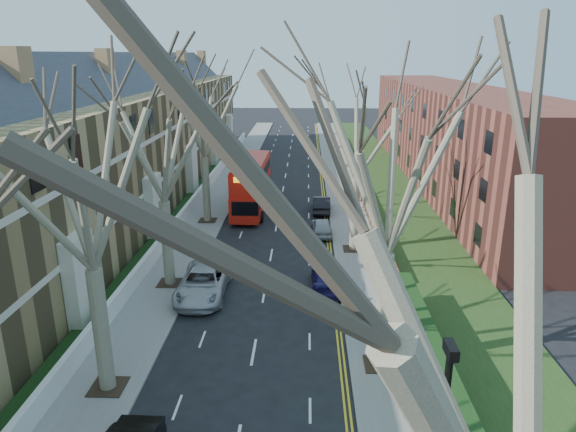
# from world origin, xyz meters

# --- Properties ---
(pavement_left) EXTENTS (3.00, 102.00, 0.12)m
(pavement_left) POSITION_xyz_m (-6.00, 39.00, 0.06)
(pavement_left) COLOR slate
(pavement_left) RESTS_ON ground
(pavement_right) EXTENTS (3.00, 102.00, 0.12)m
(pavement_right) POSITION_xyz_m (6.00, 39.00, 0.06)
(pavement_right) COLOR slate
(pavement_right) RESTS_ON ground
(terrace_left) EXTENTS (9.70, 78.00, 13.60)m
(terrace_left) POSITION_xyz_m (-13.65, 31.00, 5.53)
(terrace_left) COLOR olive
(terrace_left) RESTS_ON ground
(flats_right) EXTENTS (13.97, 54.00, 10.00)m
(flats_right) POSITION_xyz_m (17.46, 43.00, 4.98)
(flats_right) COLOR brown
(flats_right) RESTS_ON ground
(front_wall_left) EXTENTS (0.30, 78.00, 1.00)m
(front_wall_left) POSITION_xyz_m (-7.65, 31.00, 0.62)
(front_wall_left) COLOR white
(front_wall_left) RESTS_ON ground
(grass_verge_right) EXTENTS (6.00, 102.00, 0.06)m
(grass_verge_right) POSITION_xyz_m (10.50, 39.00, 0.15)
(grass_verge_right) COLOR #213613
(grass_verge_right) RESTS_ON ground
(tree_left_mid) EXTENTS (10.50, 10.50, 14.71)m
(tree_left_mid) POSITION_xyz_m (-5.70, 6.00, 9.56)
(tree_left_mid) COLOR #6D644E
(tree_left_mid) RESTS_ON ground
(tree_left_far) EXTENTS (10.15, 10.15, 14.22)m
(tree_left_far) POSITION_xyz_m (-5.70, 16.00, 9.24)
(tree_left_far) COLOR #6D644E
(tree_left_far) RESTS_ON ground
(tree_left_dist) EXTENTS (10.50, 10.50, 14.71)m
(tree_left_dist) POSITION_xyz_m (-5.70, 28.00, 9.56)
(tree_left_dist) COLOR #6D644E
(tree_left_dist) RESTS_ON ground
(tree_right_near) EXTENTS (10.85, 10.85, 15.20)m
(tree_right_near) POSITION_xyz_m (5.70, -6.00, 9.86)
(tree_right_near) COLOR #6D644E
(tree_right_near) RESTS_ON ground
(tree_right_mid) EXTENTS (10.50, 10.50, 14.71)m
(tree_right_mid) POSITION_xyz_m (5.70, 8.00, 9.56)
(tree_right_mid) COLOR #6D644E
(tree_right_mid) RESTS_ON ground
(tree_right_far) EXTENTS (10.15, 10.15, 14.22)m
(tree_right_far) POSITION_xyz_m (5.70, 22.00, 9.24)
(tree_right_far) COLOR #6D644E
(tree_right_far) RESTS_ON ground
(double_decker_bus) EXTENTS (2.83, 10.40, 4.35)m
(double_decker_bus) POSITION_xyz_m (-2.39, 31.50, 2.13)
(double_decker_bus) COLOR red
(double_decker_bus) RESTS_ON ground
(car_left_far) EXTENTS (2.65, 5.70, 1.58)m
(car_left_far) POSITION_xyz_m (-3.44, 14.73, 0.79)
(car_left_far) COLOR #A9A9AF
(car_left_far) RESTS_ON ground
(car_right_near) EXTENTS (1.89, 4.56, 1.32)m
(car_right_near) POSITION_xyz_m (3.63, 15.95, 0.66)
(car_right_near) COLOR navy
(car_right_near) RESTS_ON ground
(car_right_mid) EXTENTS (1.66, 3.83, 1.28)m
(car_right_mid) POSITION_xyz_m (3.56, 25.28, 0.64)
(car_right_mid) COLOR #97999F
(car_right_mid) RESTS_ON ground
(car_right_far) EXTENTS (1.54, 4.25, 1.39)m
(car_right_far) POSITION_xyz_m (3.70, 31.20, 0.70)
(car_right_far) COLOR black
(car_right_far) RESTS_ON ground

